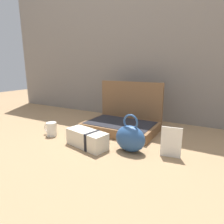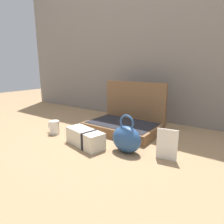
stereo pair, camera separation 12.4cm
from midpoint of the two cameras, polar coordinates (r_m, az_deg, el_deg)
The scene contains 7 objects.
ground_plane at distance 1.30m, azimuth -1.75°, elevation -7.58°, with size 6.00×6.00×0.00m, color #8C6D4C.
back_wall at distance 1.76m, azimuth 8.63°, elevation 20.86°, with size 3.20×0.06×1.40m, color gray.
open_suitcase at distance 1.44m, azimuth 0.85°, elevation -2.50°, with size 0.52×0.35×0.35m.
teal_pouch_handbag at distance 1.07m, azimuth 2.11°, elevation -7.83°, with size 0.18×0.11×0.22m.
cream_toiletry_bag at distance 1.16m, azimuth -10.43°, elevation -7.91°, with size 0.28×0.16×0.10m.
coffee_mug at distance 1.41m, azimuth -20.02°, elevation -4.80°, with size 0.11×0.07×0.09m.
info_card_left at distance 1.04m, azimuth 13.86°, elevation -8.80°, with size 0.10×0.01×0.16m, color white.
Camera 1 is at (0.58, -1.07, 0.46)m, focal length 30.79 mm.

